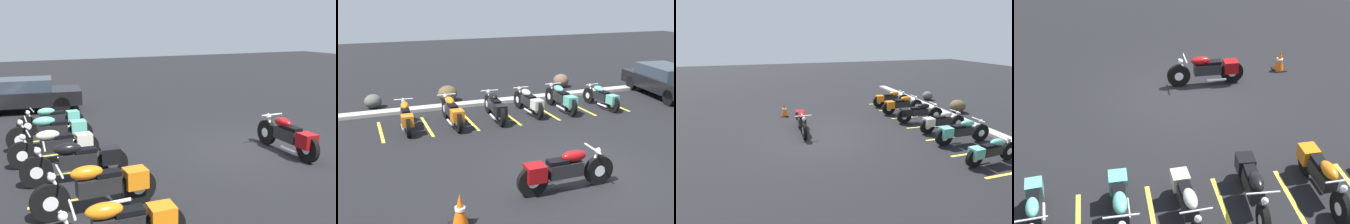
% 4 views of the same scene
% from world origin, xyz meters
% --- Properties ---
extents(ground, '(60.00, 60.00, 0.00)m').
position_xyz_m(ground, '(0.00, 0.00, 0.00)').
color(ground, black).
extents(motorcycle_maroon_featured, '(2.34, 0.66, 0.92)m').
position_xyz_m(motorcycle_maroon_featured, '(-0.85, -0.58, 0.49)').
color(motorcycle_maroon_featured, black).
rests_on(motorcycle_maroon_featured, ground).
extents(parked_bike_1, '(0.65, 2.31, 0.91)m').
position_xyz_m(parked_bike_1, '(-1.99, 4.72, 0.48)').
color(parked_bike_1, black).
rests_on(parked_bike_1, ground).
extents(parked_bike_2, '(0.64, 2.30, 0.90)m').
position_xyz_m(parked_bike_2, '(-0.46, 4.78, 0.48)').
color(parked_bike_2, black).
rests_on(parked_bike_2, ground).
extents(parked_bike_3, '(0.61, 2.19, 0.86)m').
position_xyz_m(parked_bike_3, '(0.94, 5.01, 0.46)').
color(parked_bike_3, black).
rests_on(parked_bike_3, ground).
extents(parked_bike_4, '(0.65, 2.31, 0.91)m').
position_xyz_m(parked_bike_4, '(2.23, 4.91, 0.48)').
color(parked_bike_4, black).
rests_on(parked_bike_4, ground).
extents(parked_bike_5, '(0.58, 2.07, 0.82)m').
position_xyz_m(parked_bike_5, '(3.85, 4.68, 0.43)').
color(parked_bike_5, black).
rests_on(parked_bike_5, ground).
extents(car_black, '(2.35, 4.50, 1.29)m').
position_xyz_m(car_black, '(7.49, 5.32, 0.68)').
color(car_black, black).
rests_on(car_black, ground).
extents(stall_line_2, '(0.10, 2.10, 0.00)m').
position_xyz_m(stall_line_2, '(-1.33, 4.94, 0.00)').
color(stall_line_2, gold).
rests_on(stall_line_2, ground).
extents(stall_line_3, '(0.10, 2.10, 0.00)m').
position_xyz_m(stall_line_3, '(0.14, 4.94, 0.00)').
color(stall_line_3, gold).
rests_on(stall_line_3, ground).
extents(stall_line_4, '(0.10, 2.10, 0.00)m').
position_xyz_m(stall_line_4, '(1.61, 4.94, 0.00)').
color(stall_line_4, gold).
rests_on(stall_line_4, ground).
extents(stall_line_5, '(0.10, 2.10, 0.00)m').
position_xyz_m(stall_line_5, '(3.08, 4.94, 0.00)').
color(stall_line_5, gold).
rests_on(stall_line_5, ground).
extents(stall_line_6, '(0.10, 2.10, 0.00)m').
position_xyz_m(stall_line_6, '(4.56, 4.94, 0.00)').
color(stall_line_6, gold).
rests_on(stall_line_6, ground).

